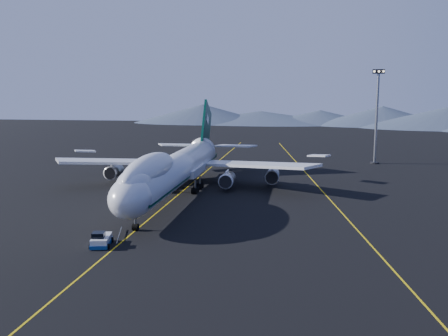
# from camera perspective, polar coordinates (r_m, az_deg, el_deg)

# --- Properties ---
(ground) EXTENTS (500.00, 500.00, 0.00)m
(ground) POSITION_cam_1_polar(r_m,az_deg,el_deg) (104.47, -5.37, -3.16)
(ground) COLOR black
(ground) RESTS_ON ground
(taxiway_line_main) EXTENTS (0.25, 220.00, 0.01)m
(taxiway_line_main) POSITION_cam_1_polar(r_m,az_deg,el_deg) (104.46, -5.37, -3.16)
(taxiway_line_main) COLOR gold
(taxiway_line_main) RESTS_ON ground
(taxiway_line_side) EXTENTS (28.08, 198.09, 0.01)m
(taxiway_line_side) POSITION_cam_1_polar(r_m,az_deg,el_deg) (111.22, 11.12, -2.55)
(taxiway_line_side) COLOR gold
(taxiway_line_side) RESTS_ON ground
(boeing_747) EXTENTS (59.62, 72.43, 19.37)m
(boeing_747) POSITION_cam_1_polar(r_m,az_deg,el_deg) (103.45, -5.41, -0.00)
(boeing_747) COLOR silver
(boeing_747) RESTS_ON ground
(pushback_tug) EXTENTS (3.52, 5.20, 2.09)m
(pushback_tug) POSITION_cam_1_polar(r_m,az_deg,el_deg) (73.17, -13.84, -8.10)
(pushback_tug) COLOR silver
(pushback_tug) RESTS_ON ground
(floodlight_mast) EXTENTS (3.44, 2.58, 27.81)m
(floodlight_mast) POSITION_cam_1_polar(r_m,az_deg,el_deg) (154.86, 17.04, 5.66)
(floodlight_mast) COLOR black
(floodlight_mast) RESTS_ON ground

